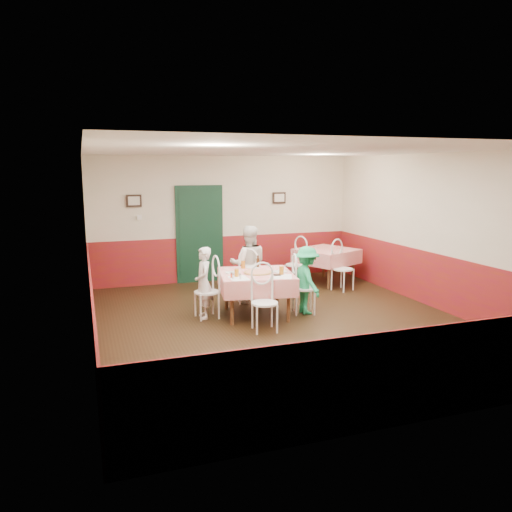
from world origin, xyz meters
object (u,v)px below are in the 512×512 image
object	(u,v)px
diner_left	(204,283)
diner_far	(248,264)
pizza	(258,272)
beer_bottle	(258,262)
diner_right	(307,280)
glass_c	(243,265)
chair_far	(249,279)
chair_right	(304,288)
chair_second_b	(343,269)
chair_left	(207,292)
second_table	(326,266)
glass_a	(237,273)
main_table	(256,294)
chair_near	(265,303)
glass_b	(281,270)
chair_second_a	(295,265)
wallet	(277,275)

from	to	relation	value
diner_left	diner_far	distance (m)	1.28
pizza	beer_bottle	world-z (taller)	beer_bottle
diner_right	glass_c	bearing A→B (deg)	57.67
chair_far	diner_left	xyz separation A→B (m)	(-1.03, -0.68, 0.16)
chair_far	diner_left	size ratio (longest dim) A/B	0.74
chair_right	diner_right	world-z (taller)	diner_right
chair_far	chair_second_b	xyz separation A→B (m)	(2.16, 0.29, 0.00)
chair_right	chair_second_b	size ratio (longest dim) A/B	1.00
chair_left	chair_right	world-z (taller)	same
diner_left	chair_right	bearing A→B (deg)	84.85
second_table	glass_c	bearing A→B (deg)	-148.93
beer_bottle	glass_a	bearing A→B (deg)	-133.95
main_table	pizza	distance (m)	0.40
chair_near	glass_b	distance (m)	0.83
main_table	diner_left	world-z (taller)	diner_left
beer_bottle	chair_left	bearing A→B (deg)	-165.95
chair_right	glass_b	bearing A→B (deg)	120.15
chair_right	glass_a	xyz separation A→B (m)	(-1.25, -0.06, 0.37)
chair_near	glass_c	size ratio (longest dim) A/B	6.69
chair_second_a	diner_left	distance (m)	2.99
beer_bottle	diner_right	bearing A→B (deg)	-38.23
main_table	chair_second_a	world-z (taller)	chair_second_a
glass_a	wallet	size ratio (longest dim) A/B	1.18
chair_near	glass_a	distance (m)	0.78
wallet	chair_second_a	bearing A→B (deg)	69.57
chair_right	pizza	bearing A→B (deg)	96.80
chair_second_b	diner_far	size ratio (longest dim) A/B	0.61
chair_left	wallet	xyz separation A→B (m)	(1.09, -0.49, 0.32)
glass_c	diner_far	xyz separation A→B (m)	(0.26, 0.46, -0.09)
chair_far	chair_second_a	size ratio (longest dim) A/B	1.00
chair_far	pizza	size ratio (longest dim) A/B	1.94
chair_left	chair_second_b	bearing A→B (deg)	103.03
chair_second_b	pizza	bearing A→B (deg)	-176.27
chair_left	chair_second_b	size ratio (longest dim) A/B	1.00
chair_left	chair_near	xyz separation A→B (m)	(0.69, -0.99, 0.00)
chair_second_a	glass_b	size ratio (longest dim) A/B	6.30
second_table	diner_left	world-z (taller)	diner_left
beer_bottle	wallet	xyz separation A→B (m)	(0.08, -0.74, -0.09)
main_table	second_table	bearing A→B (deg)	39.02
chair_left	chair_far	world-z (taller)	same
main_table	wallet	bearing A→B (deg)	-53.13
chair_near	chair_second_b	size ratio (longest dim) A/B	1.00
chair_left	glass_a	xyz separation A→B (m)	(0.43, -0.35, 0.37)
chair_left	pizza	size ratio (longest dim) A/B	1.94
chair_second_a	chair_second_b	distance (m)	1.06
chair_second_b	glass_a	world-z (taller)	chair_second_b
chair_left	chair_near	bearing A→B (deg)	30.74
glass_b	glass_c	size ratio (longest dim) A/B	1.06
glass_c	diner_left	size ratio (longest dim) A/B	0.11
pizza	glass_c	world-z (taller)	glass_c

